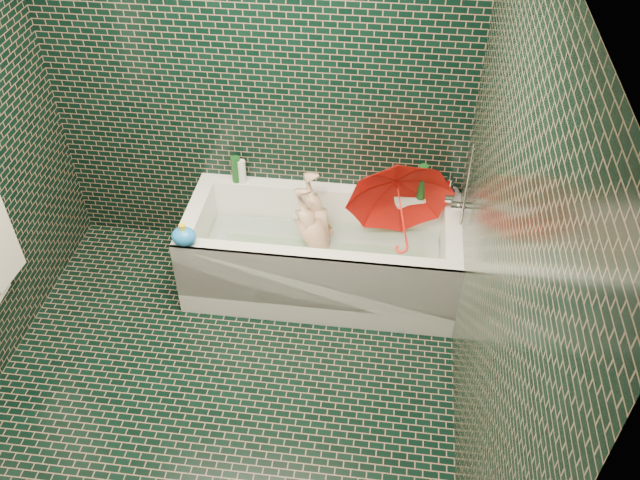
# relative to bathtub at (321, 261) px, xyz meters

# --- Properties ---
(floor) EXTENTS (2.80, 2.80, 0.00)m
(floor) POSITION_rel_bathtub_xyz_m (-0.45, -1.01, -0.21)
(floor) COLOR black
(floor) RESTS_ON ground
(wall_back) EXTENTS (2.80, 0.00, 2.80)m
(wall_back) POSITION_rel_bathtub_xyz_m (-0.45, 0.39, 1.04)
(wall_back) COLOR black
(wall_back) RESTS_ON floor
(wall_right) EXTENTS (0.00, 2.80, 2.80)m
(wall_right) POSITION_rel_bathtub_xyz_m (0.85, -1.01, 1.04)
(wall_right) COLOR black
(wall_right) RESTS_ON floor
(bathtub) EXTENTS (1.70, 0.75, 0.55)m
(bathtub) POSITION_rel_bathtub_xyz_m (0.00, 0.00, 0.00)
(bathtub) COLOR white
(bathtub) RESTS_ON floor
(bath_mat) EXTENTS (1.35, 0.47, 0.01)m
(bath_mat) POSITION_rel_bathtub_xyz_m (0.00, 0.02, -0.06)
(bath_mat) COLOR green
(bath_mat) RESTS_ON bathtub
(water) EXTENTS (1.48, 0.53, 0.00)m
(water) POSITION_rel_bathtub_xyz_m (0.00, 0.02, 0.09)
(water) COLOR silver
(water) RESTS_ON bathtub
(faucet) EXTENTS (0.18, 0.19, 0.55)m
(faucet) POSITION_rel_bathtub_xyz_m (0.81, 0.01, 0.56)
(faucet) COLOR silver
(faucet) RESTS_ON wall_right
(child) EXTENTS (1.02, 0.57, 0.40)m
(child) POSITION_rel_bathtub_xyz_m (-0.02, 0.05, 0.10)
(child) COLOR tan
(child) RESTS_ON bathtub
(umbrella) EXTENTS (0.92, 0.79, 0.93)m
(umbrella) POSITION_rel_bathtub_xyz_m (0.48, 0.05, 0.40)
(umbrella) COLOR red
(umbrella) RESTS_ON bathtub
(soap_bottle_a) EXTENTS (0.10, 0.10, 0.24)m
(soap_bottle_a) POSITION_rel_bathtub_xyz_m (0.80, 0.35, 0.34)
(soap_bottle_a) COLOR white
(soap_bottle_a) RESTS_ON bathtub
(soap_bottle_b) EXTENTS (0.11, 0.11, 0.20)m
(soap_bottle_b) POSITION_rel_bathtub_xyz_m (0.77, 0.33, 0.34)
(soap_bottle_b) COLOR #4F1B67
(soap_bottle_b) RESTS_ON bathtub
(soap_bottle_c) EXTENTS (0.15, 0.15, 0.15)m
(soap_bottle_c) POSITION_rel_bathtub_xyz_m (0.75, 0.32, 0.34)
(soap_bottle_c) COLOR #134517
(soap_bottle_c) RESTS_ON bathtub
(bottle_right_tall) EXTENTS (0.07, 0.07, 0.25)m
(bottle_right_tall) POSITION_rel_bathtub_xyz_m (0.59, 0.31, 0.46)
(bottle_right_tall) COLOR #134517
(bottle_right_tall) RESTS_ON bathtub
(bottle_right_pump) EXTENTS (0.07, 0.07, 0.16)m
(bottle_right_pump) POSITION_rel_bathtub_xyz_m (0.76, 0.31, 0.42)
(bottle_right_pump) COLOR silver
(bottle_right_pump) RESTS_ON bathtub
(bottle_left_tall) EXTENTS (0.07, 0.07, 0.18)m
(bottle_left_tall) POSITION_rel_bathtub_xyz_m (-0.60, 0.33, 0.43)
(bottle_left_tall) COLOR #134517
(bottle_left_tall) RESTS_ON bathtub
(bottle_left_short) EXTENTS (0.06, 0.06, 0.16)m
(bottle_left_short) POSITION_rel_bathtub_xyz_m (-0.56, 0.33, 0.42)
(bottle_left_short) COLOR white
(bottle_left_short) RESTS_ON bathtub
(rubber_duck) EXTENTS (0.13, 0.10, 0.10)m
(rubber_duck) POSITION_rel_bathtub_xyz_m (0.48, 0.35, 0.38)
(rubber_duck) COLOR yellow
(rubber_duck) RESTS_ON bathtub
(bath_toy) EXTENTS (0.15, 0.12, 0.14)m
(bath_toy) POSITION_rel_bathtub_xyz_m (-0.76, -0.32, 0.40)
(bath_toy) COLOR blue
(bath_toy) RESTS_ON bathtub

